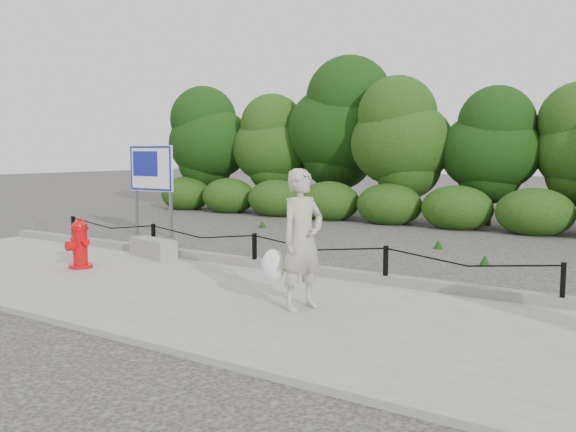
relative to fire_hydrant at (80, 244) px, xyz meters
The scene contains 9 objects.
ground 3.08m from the fire_hydrant, 35.10° to the left, with size 90.00×90.00×0.00m, color #2D2B28.
sidewalk 2.54m from the fire_hydrant, ahead, with size 14.00×4.00×0.08m, color gray.
curb 3.09m from the fire_hydrant, 35.86° to the left, with size 14.00×0.22×0.14m, color slate.
chain_barrier 3.04m from the fire_hydrant, 35.10° to the left, with size 10.06×0.06×0.60m.
treeline 11.28m from the fire_hydrant, 74.91° to the left, with size 20.48×4.05×5.10m.
fire_hydrant is the anchor object (origin of this frame).
pedestrian 4.70m from the fire_hydrant, ahead, with size 0.81×0.75×1.81m.
concrete_block 1.53m from the fire_hydrant, 81.21° to the left, with size 1.09×0.38×0.35m, color gray.
advertising_sign 4.70m from the fire_hydrant, 120.71° to the left, with size 1.40×0.15×2.24m.
Camera 1 is at (6.36, -8.41, 2.12)m, focal length 38.00 mm.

